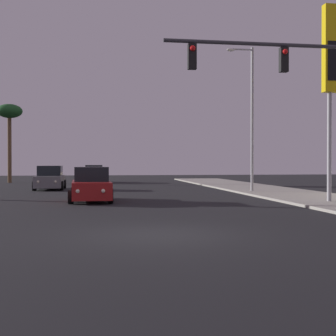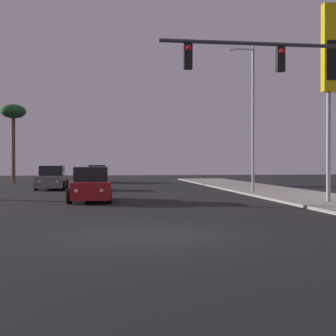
{
  "view_description": "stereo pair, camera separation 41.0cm",
  "coord_description": "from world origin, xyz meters",
  "px_view_note": "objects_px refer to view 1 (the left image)",
  "views": [
    {
      "loc": [
        -1.57,
        -12.06,
        1.87
      ],
      "look_at": [
        2.33,
        13.83,
        1.59
      ],
      "focal_mm": 50.0,
      "sensor_mm": 36.0,
      "label": 1
    },
    {
      "loc": [
        -1.17,
        -12.12,
        1.87
      ],
      "look_at": [
        2.33,
        13.83,
        1.59
      ],
      "focal_mm": 50.0,
      "sensor_mm": 36.0,
      "label": 2
    }
  ],
  "objects_px": {
    "car_red": "(91,186)",
    "car_grey": "(50,179)",
    "palm_tree_far": "(9,115)",
    "car_tan": "(94,175)",
    "street_lamp": "(250,111)",
    "traffic_light_mast": "(295,86)"
  },
  "relations": [
    {
      "from": "car_red",
      "to": "car_grey",
      "type": "xyz_separation_m",
      "value": [
        -3.02,
        10.79,
        0.0
      ]
    },
    {
      "from": "car_red",
      "to": "palm_tree_far",
      "type": "xyz_separation_m",
      "value": [
        -7.95,
        22.99,
        5.69
      ]
    },
    {
      "from": "car_tan",
      "to": "palm_tree_far",
      "type": "distance_m",
      "value": 9.74
    },
    {
      "from": "car_grey",
      "to": "street_lamp",
      "type": "height_order",
      "value": "street_lamp"
    },
    {
      "from": "palm_tree_far",
      "to": "car_grey",
      "type": "bearing_deg",
      "value": -67.98
    },
    {
      "from": "street_lamp",
      "to": "palm_tree_far",
      "type": "distance_m",
      "value": 25.18
    },
    {
      "from": "car_grey",
      "to": "street_lamp",
      "type": "relative_size",
      "value": 0.48
    },
    {
      "from": "car_red",
      "to": "traffic_light_mast",
      "type": "relative_size",
      "value": 0.62
    },
    {
      "from": "traffic_light_mast",
      "to": "car_tan",
      "type": "bearing_deg",
      "value": 104.65
    },
    {
      "from": "car_grey",
      "to": "traffic_light_mast",
      "type": "bearing_deg",
      "value": 121.38
    },
    {
      "from": "car_red",
      "to": "car_grey",
      "type": "distance_m",
      "value": 11.2
    },
    {
      "from": "car_red",
      "to": "car_grey",
      "type": "relative_size",
      "value": 1.01
    },
    {
      "from": "street_lamp",
      "to": "car_tan",
      "type": "bearing_deg",
      "value": 119.72
    },
    {
      "from": "traffic_light_mast",
      "to": "car_red",
      "type": "bearing_deg",
      "value": 138.52
    },
    {
      "from": "car_tan",
      "to": "traffic_light_mast",
      "type": "height_order",
      "value": "traffic_light_mast"
    },
    {
      "from": "car_red",
      "to": "traffic_light_mast",
      "type": "xyz_separation_m",
      "value": [
        7.54,
        -6.67,
        3.95
      ]
    },
    {
      "from": "car_tan",
      "to": "traffic_light_mast",
      "type": "distance_m",
      "value": 30.32
    },
    {
      "from": "car_grey",
      "to": "street_lamp",
      "type": "distance_m",
      "value": 14.65
    },
    {
      "from": "palm_tree_far",
      "to": "street_lamp",
      "type": "bearing_deg",
      "value": -45.15
    },
    {
      "from": "street_lamp",
      "to": "car_grey",
      "type": "bearing_deg",
      "value": 156.26
    },
    {
      "from": "car_grey",
      "to": "traffic_light_mast",
      "type": "distance_m",
      "value": 20.78
    },
    {
      "from": "car_red",
      "to": "car_tan",
      "type": "bearing_deg",
      "value": -92.07
    }
  ]
}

